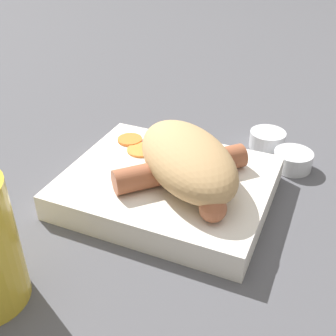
{
  "coord_description": "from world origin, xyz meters",
  "views": [
    {
      "loc": [
        -0.16,
        0.37,
        0.3
      ],
      "look_at": [
        0.0,
        0.0,
        0.04
      ],
      "focal_mm": 45.0,
      "sensor_mm": 36.0,
      "label": 1
    }
  ],
  "objects_px": {
    "food_tray": "(168,187)",
    "condiment_cup_far": "(267,140)",
    "sausage": "(181,168)",
    "bread_roll": "(187,159)",
    "condiment_cup_near": "(293,161)"
  },
  "relations": [
    {
      "from": "food_tray",
      "to": "condiment_cup_far",
      "type": "bearing_deg",
      "value": -115.94
    },
    {
      "from": "sausage",
      "to": "condiment_cup_far",
      "type": "height_order",
      "value": "sausage"
    },
    {
      "from": "food_tray",
      "to": "condiment_cup_far",
      "type": "relative_size",
      "value": 4.63
    },
    {
      "from": "sausage",
      "to": "condiment_cup_far",
      "type": "bearing_deg",
      "value": -111.18
    },
    {
      "from": "bread_roll",
      "to": "condiment_cup_near",
      "type": "bearing_deg",
      "value": -128.64
    },
    {
      "from": "condiment_cup_far",
      "to": "sausage",
      "type": "bearing_deg",
      "value": 68.82
    },
    {
      "from": "food_tray",
      "to": "sausage",
      "type": "height_order",
      "value": "sausage"
    },
    {
      "from": "food_tray",
      "to": "sausage",
      "type": "xyz_separation_m",
      "value": [
        -0.02,
        0.0,
        0.03
      ]
    },
    {
      "from": "sausage",
      "to": "condiment_cup_near",
      "type": "xyz_separation_m",
      "value": [
        -0.11,
        -0.12,
        -0.03
      ]
    },
    {
      "from": "food_tray",
      "to": "condiment_cup_near",
      "type": "height_order",
      "value": "food_tray"
    },
    {
      "from": "food_tray",
      "to": "condiment_cup_far",
      "type": "xyz_separation_m",
      "value": [
        -0.08,
        -0.17,
        -0.01
      ]
    },
    {
      "from": "condiment_cup_near",
      "to": "condiment_cup_far",
      "type": "height_order",
      "value": "same"
    },
    {
      "from": "food_tray",
      "to": "sausage",
      "type": "distance_m",
      "value": 0.03
    },
    {
      "from": "condiment_cup_far",
      "to": "bread_roll",
      "type": "bearing_deg",
      "value": 70.98
    },
    {
      "from": "sausage",
      "to": "food_tray",
      "type": "bearing_deg",
      "value": -0.87
    }
  ]
}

